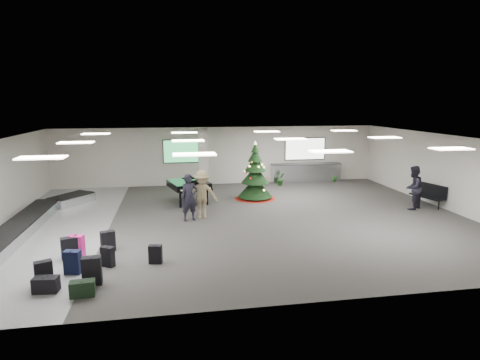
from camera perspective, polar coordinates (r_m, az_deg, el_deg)
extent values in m
plane|color=#363431|center=(16.06, 0.06, -5.49)|extent=(18.00, 18.00, 0.00)
cube|color=#BBB4AB|center=(22.52, -2.98, 3.47)|extent=(18.00, 0.02, 3.20)
cube|color=#BBB4AB|center=(9.09, 7.67, -8.20)|extent=(18.00, 0.02, 3.20)
cube|color=#BBB4AB|center=(19.34, 27.36, 0.97)|extent=(0.02, 14.00, 3.20)
cube|color=silver|center=(15.46, 0.06, 5.95)|extent=(18.00, 14.00, 0.02)
cube|color=gray|center=(16.44, -24.90, -6.15)|extent=(4.00, 14.00, 0.01)
cube|color=#A7A098|center=(21.05, -5.23, 2.90)|extent=(0.50, 0.50, 3.20)
cube|color=green|center=(22.29, -8.09, 4.07)|extent=(2.20, 0.08, 1.30)
cube|color=white|center=(23.55, 9.24, 4.41)|extent=(2.40, 0.08, 1.30)
cube|color=white|center=(11.76, -26.39, 2.87)|extent=(1.20, 0.60, 0.04)
cube|color=white|center=(15.61, -22.28, 4.96)|extent=(1.20, 0.60, 0.04)
cube|color=white|center=(19.52, -19.80, 6.20)|extent=(1.20, 0.60, 0.04)
cube|color=white|center=(11.28, -6.52, 3.66)|extent=(1.20, 0.60, 0.04)
cube|color=white|center=(15.25, -7.40, 5.56)|extent=(1.20, 0.60, 0.04)
cube|color=white|center=(19.23, -7.92, 6.68)|extent=(1.20, 0.60, 0.04)
cube|color=white|center=(12.17, 12.67, 4.00)|extent=(1.20, 0.60, 0.04)
cube|color=white|center=(15.92, 7.21, 5.80)|extent=(1.20, 0.60, 0.04)
cube|color=white|center=(19.77, 3.83, 6.88)|extent=(1.20, 0.60, 0.04)
cube|color=white|center=(14.18, 27.83, 3.96)|extent=(1.20, 0.60, 0.04)
cube|color=white|center=(17.51, 19.90, 5.70)|extent=(1.20, 0.60, 0.04)
cube|color=white|center=(21.07, 14.54, 6.81)|extent=(1.20, 0.60, 0.04)
cube|color=silver|center=(15.78, -29.41, -6.55)|extent=(1.00, 8.00, 0.38)
cube|color=black|center=(15.72, -29.48, -5.82)|extent=(0.95, 7.90, 0.05)
cube|color=silver|center=(19.81, -22.86, -2.61)|extent=(1.97, 2.21, 0.38)
cube|color=black|center=(19.77, -22.90, -2.02)|extent=(1.87, 2.10, 0.05)
cube|color=silver|center=(23.47, 9.37, 0.98)|extent=(4.00, 0.60, 1.05)
cube|color=#2F2F31|center=(23.38, 9.41, 2.28)|extent=(4.05, 0.65, 0.04)
cube|color=black|center=(11.09, -20.31, -11.99)|extent=(0.48, 0.28, 0.73)
cube|color=black|center=(10.96, -20.45, -10.18)|extent=(0.04, 0.16, 0.02)
cube|color=black|center=(12.10, -18.30, -10.30)|extent=(0.42, 0.36, 0.58)
cube|color=black|center=(12.00, -18.39, -8.98)|extent=(0.08, 0.11, 0.02)
cube|color=#D31B79|center=(13.04, -22.25, -8.75)|extent=(0.49, 0.35, 0.69)
cube|color=black|center=(12.93, -22.36, -7.28)|extent=(0.07, 0.15, 0.02)
cube|color=black|center=(13.27, -18.27, -8.25)|extent=(0.48, 0.37, 0.64)
cube|color=black|center=(13.16, -18.36, -6.89)|extent=(0.08, 0.14, 0.02)
cube|color=black|center=(11.92, -22.70, -10.74)|extent=(0.46, 0.33, 0.65)
cube|color=black|center=(11.81, -22.82, -9.22)|extent=(0.06, 0.15, 0.02)
cube|color=black|center=(11.56, -26.14, -11.78)|extent=(0.48, 0.38, 0.63)
cube|color=black|center=(11.44, -26.28, -10.28)|extent=(0.08, 0.14, 0.02)
cube|color=black|center=(10.62, -21.50, -14.17)|extent=(0.60, 0.34, 0.38)
cube|color=black|center=(10.54, -21.58, -13.17)|extent=(0.05, 0.17, 0.02)
cube|color=black|center=(11.97, -11.94, -10.29)|extent=(0.40, 0.26, 0.54)
cube|color=black|center=(11.88, -11.99, -9.03)|extent=(0.05, 0.12, 0.02)
cube|color=black|center=(12.98, -23.08, -8.94)|extent=(0.52, 0.41, 0.68)
cube|color=black|center=(12.87, -23.20, -7.47)|extent=(0.09, 0.16, 0.02)
cube|color=black|center=(11.18, -25.87, -13.24)|extent=(0.62, 0.39, 0.38)
cube|color=black|center=(11.10, -25.96, -12.28)|extent=(0.05, 0.20, 0.02)
cone|color=#680A09|center=(19.31, 2.15, -2.46)|extent=(1.96, 1.96, 0.12)
cylinder|color=#3F2819|center=(19.27, 2.15, -1.89)|extent=(0.12, 0.12, 0.52)
cone|color=black|center=(19.20, 2.16, -0.99)|extent=(1.65, 1.65, 0.93)
cone|color=black|center=(19.08, 2.17, 0.82)|extent=(1.34, 1.34, 0.82)
cone|color=black|center=(18.99, 2.19, 2.35)|extent=(1.03, 1.03, 0.72)
cone|color=black|center=(18.93, 2.20, 3.59)|extent=(0.72, 0.72, 0.62)
cone|color=black|center=(18.89, 2.20, 4.67)|extent=(0.41, 0.41, 0.46)
cone|color=#FFE566|center=(18.87, 2.21, 5.36)|extent=(0.16, 0.16, 0.19)
cube|color=black|center=(18.53, -7.32, -0.62)|extent=(2.03, 2.18, 0.29)
cube|color=black|center=(17.63, -6.33, -1.47)|extent=(1.54, 0.70, 0.10)
cube|color=white|center=(17.59, -6.31, -1.30)|extent=(1.34, 0.50, 0.02)
cube|color=black|center=(17.81, -6.62, -0.39)|extent=(0.71, 0.22, 0.23)
cylinder|color=black|center=(17.79, -8.48, -2.79)|extent=(0.10, 0.10, 0.71)
cylinder|color=black|center=(18.17, -4.71, -2.41)|extent=(0.10, 0.10, 0.71)
cylinder|color=black|center=(19.32, -7.95, -1.67)|extent=(0.10, 0.10, 0.71)
cube|color=black|center=(19.63, 25.07, -2.15)|extent=(0.89, 1.66, 0.06)
cylinder|color=black|center=(19.18, 26.08, -3.24)|extent=(0.06, 0.06, 0.42)
cylinder|color=black|center=(20.19, 24.01, -2.40)|extent=(0.06, 0.06, 0.42)
cube|color=black|center=(19.71, 25.72, -1.27)|extent=(0.43, 1.55, 0.53)
imported|color=black|center=(15.71, -7.21, -2.48)|extent=(0.76, 0.60, 1.84)
imported|color=#867553|center=(16.00, -5.41, -2.05)|extent=(1.26, 0.74, 1.92)
imported|color=black|center=(18.76, 23.39, -1.01)|extent=(1.16, 1.10, 1.90)
imported|color=#143812|center=(22.30, 5.82, 0.13)|extent=(0.49, 0.45, 0.73)
imported|color=#143812|center=(23.93, 13.19, 0.76)|extent=(0.61, 0.61, 0.83)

